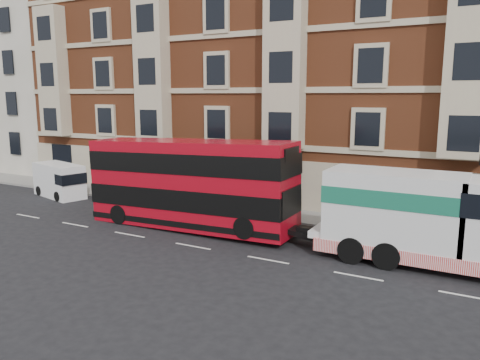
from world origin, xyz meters
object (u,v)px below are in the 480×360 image
at_px(double_decker_bus, 189,182).
at_px(pedestrian, 158,185).
at_px(tow_truck, 427,218).
at_px(box_van, 59,181).

height_order(double_decker_bus, pedestrian, double_decker_bus).
xyz_separation_m(tow_truck, pedestrian, (-18.43, 5.25, -1.19)).
height_order(box_van, pedestrian, box_van).
relative_size(tow_truck, box_van, 1.96).
bearing_deg(pedestrian, double_decker_bus, -10.39).
xyz_separation_m(double_decker_bus, tow_truck, (12.06, -0.00, -0.45)).
relative_size(double_decker_bus, tow_truck, 1.25).
bearing_deg(double_decker_bus, box_van, 169.99).
bearing_deg(double_decker_bus, pedestrian, 140.52).
bearing_deg(box_van, double_decker_bus, 4.92).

